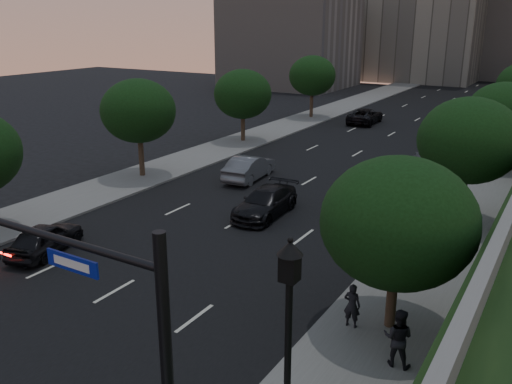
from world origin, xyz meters
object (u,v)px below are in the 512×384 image
Objects in this scene: sedan_near_right at (265,202)px; sedan_far_right at (428,156)px; sedan_mid_left at (249,167)px; traffic_signal_mast at (126,377)px; street_lamp at (288,348)px; pedestrian_a at (352,305)px; pedestrian_c at (428,238)px; pedestrian_b at (398,338)px; sedan_near_left at (45,238)px; sedan_far_left at (365,116)px.

sedan_near_right is 1.31× the size of sedan_far_right.
sedan_far_right is (4.94, 15.75, -0.08)m from sedan_near_right.
sedan_mid_left is 0.97× the size of sedan_near_right.
traffic_signal_mast reaches higher than street_lamp.
pedestrian_a is (1.20, 9.53, -2.71)m from traffic_signal_mast.
pedestrian_a is 0.84× the size of pedestrian_c.
street_lamp is 1.12× the size of sedan_mid_left.
pedestrian_c reaches higher than sedan_mid_left.
sedan_far_right is 26.22m from pedestrian_b.
pedestrian_b is (14.88, -15.45, 0.28)m from sedan_mid_left.
sedan_mid_left is at bearing -112.55° from sedan_near_left.
sedan_near_left is at bearing 84.96° from sedan_far_left.
sedan_near_left is 0.76× the size of sedan_far_left.
sedan_near_right is 3.20× the size of pedestrian_a.
pedestrian_a is (13.27, -37.73, 0.18)m from sedan_far_left.
pedestrian_c is (13.68, -6.96, 0.29)m from sedan_mid_left.
sedan_mid_left reaches higher than sedan_near_right.
sedan_near_left is 0.82× the size of sedan_near_right.
pedestrian_c is (9.22, -1.40, 0.36)m from sedan_near_right.
sedan_near_right is at bearing -93.10° from sedan_far_right.
street_lamp reaches higher than pedestrian_c.
pedestrian_a is 7.17m from pedestrian_c.
sedan_far_right is at bearing 93.81° from traffic_signal_mast.
street_lamp is 1.08× the size of sedan_near_right.
pedestrian_b is at bearing 108.34° from sedan_far_left.
sedan_mid_left is 2.60× the size of pedestrian_c.
sedan_near_left is at bearing 147.96° from traffic_signal_mast.
traffic_signal_mast is at bearing -71.88° from sedan_far_right.
traffic_signal_mast is 1.24× the size of sedan_far_left.
sedan_near_right reaches higher than sedan_near_left.
sedan_near_left is 17.53m from pedestrian_c.
pedestrian_a is at bearing 126.32° from sedan_mid_left.
pedestrian_b is (10.41, -9.89, 0.35)m from sedan_near_right.
pedestrian_b is at bearing 69.33° from street_lamp.
pedestrian_c is (15.47, 8.24, 0.39)m from sedan_near_left.
street_lamp is 15.84m from sedan_near_left.
sedan_mid_left is 13.87m from sedan_far_right.
sedan_near_left is at bearing 1.03° from pedestrian_a.
pedestrian_b is (2.02, -1.37, 0.14)m from pedestrian_a.
sedan_near_right is (4.47, -5.56, -0.07)m from sedan_mid_left.
sedan_near_left is 38.87m from sedan_far_left.
traffic_signal_mast is 4.34m from street_lamp.
street_lamp is 2.94× the size of pedestrian_b.
pedestrian_a is 0.85× the size of pedestrian_b.
sedan_far_right is (9.41, 10.19, -0.15)m from sedan_mid_left.
sedan_near_left is 27.75m from sedan_far_right.
pedestrian_a is (14.64, 1.12, 0.24)m from sedan_near_left.
sedan_near_right is 11.96m from pedestrian_a.
street_lamp is 12.85m from pedestrian_c.
street_lamp reaches higher than sedan_near_left.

